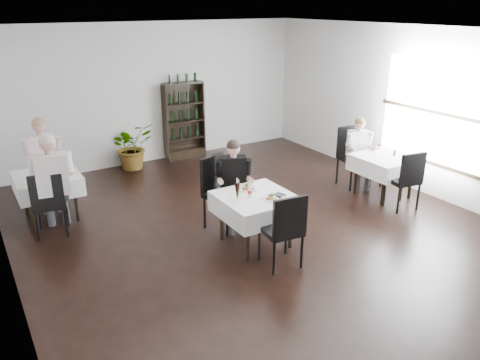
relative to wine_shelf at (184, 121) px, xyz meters
name	(u,v)px	position (x,y,z in m)	size (l,w,h in m)	color
room_shell	(274,144)	(-0.60, -4.31, 0.65)	(9.00, 9.00, 9.00)	black
window_right	(434,115)	(2.88, -4.31, 0.65)	(0.06, 2.30, 1.85)	white
wine_shelf	(184,121)	(0.00, 0.00, 0.00)	(0.90, 0.28, 1.75)	black
main_table	(256,205)	(-0.90, -4.31, -0.23)	(1.03, 1.03, 0.77)	black
left_table	(47,183)	(-3.30, -1.81, -0.23)	(0.98, 0.98, 0.77)	black
right_table	(385,164)	(2.10, -4.01, -0.23)	(0.98, 0.98, 0.77)	black
potted_tree	(132,146)	(-1.29, -0.11, -0.35)	(0.89, 0.77, 0.99)	#2A551D
main_chair_far	(220,187)	(-1.05, -3.51, -0.19)	(0.68, 0.68, 1.15)	black
main_chair_near	(284,226)	(-0.94, -5.06, -0.24)	(0.54, 0.55, 1.07)	black
left_chair_far	(45,173)	(-3.23, -1.15, -0.27)	(0.47, 0.48, 1.00)	black
left_chair_near	(49,200)	(-3.41, -2.48, -0.25)	(0.57, 0.58, 1.04)	black
right_chair_far	(352,152)	(2.03, -3.25, -0.20)	(0.59, 0.59, 1.14)	black
right_chair_near	(406,176)	(1.95, -4.62, -0.24)	(0.55, 0.56, 1.06)	black
diner_main	(234,178)	(-0.89, -3.68, -0.02)	(0.64, 0.67, 1.43)	#45444C
diner_left_far	(44,156)	(-3.21, -1.29, 0.07)	(0.61, 0.62, 1.58)	#45444C
diner_left_near	(52,176)	(-3.30, -2.43, 0.10)	(0.65, 0.68, 1.63)	#45444C
diner_right_far	(359,147)	(2.05, -3.40, -0.06)	(0.59, 0.62, 1.35)	#45444C
plate_far	(248,188)	(-0.88, -4.06, -0.06)	(0.32, 0.32, 0.08)	white
plate_near	(271,198)	(-0.80, -4.54, -0.06)	(0.23, 0.23, 0.07)	white
pilsner_dark	(237,192)	(-1.23, -4.34, 0.06)	(0.08, 0.08, 0.34)	black
pilsner_lager	(239,191)	(-1.16, -4.26, 0.04)	(0.06, 0.06, 0.27)	gold
coke_bottle	(250,191)	(-1.01, -4.31, 0.02)	(0.06, 0.06, 0.24)	silver
napkin_cutlery	(278,195)	(-0.63, -4.49, -0.07)	(0.23, 0.22, 0.02)	black
pepper_mill	(394,153)	(2.26, -4.06, -0.03)	(0.04, 0.04, 0.09)	black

